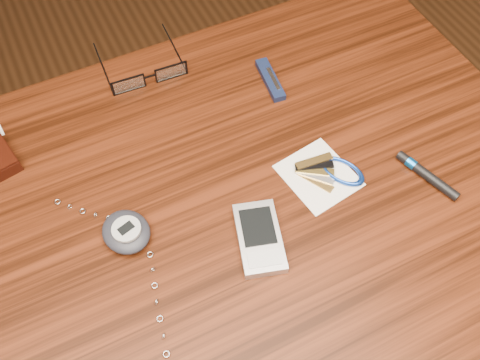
# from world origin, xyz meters

# --- Properties ---
(desk) EXTENTS (1.00, 0.70, 0.75)m
(desk) POSITION_xyz_m (0.00, 0.00, 0.65)
(desk) COLOR #3B1709
(desk) RESTS_ON ground
(eyeglasses) EXTENTS (0.13, 0.13, 0.03)m
(eyeglasses) POSITION_xyz_m (0.03, 0.28, 0.76)
(eyeglasses) COLOR black
(eyeglasses) RESTS_ON desk
(pda_phone) EXTENTS (0.08, 0.11, 0.02)m
(pda_phone) POSITION_xyz_m (0.05, -0.04, 0.76)
(pda_phone) COLOR #B5B5BA
(pda_phone) RESTS_ON desk
(pedometer) EXTENTS (0.07, 0.08, 0.03)m
(pedometer) POSITION_xyz_m (-0.10, 0.04, 0.76)
(pedometer) COLOR black
(pedometer) RESTS_ON desk
(notepad_keys) EXTENTS (0.12, 0.11, 0.01)m
(notepad_keys) POSITION_xyz_m (0.19, 0.01, 0.75)
(notepad_keys) COLOR white
(notepad_keys) RESTS_ON desk
(pocket_knife) EXTENTS (0.03, 0.09, 0.01)m
(pocket_knife) POSITION_xyz_m (0.19, 0.19, 0.76)
(pocket_knife) COLOR black
(pocket_knife) RESTS_ON desk
(black_blue_pen) EXTENTS (0.04, 0.10, 0.01)m
(black_blue_pen) POSITION_xyz_m (0.30, -0.06, 0.76)
(black_blue_pen) COLOR black
(black_blue_pen) RESTS_ON desk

